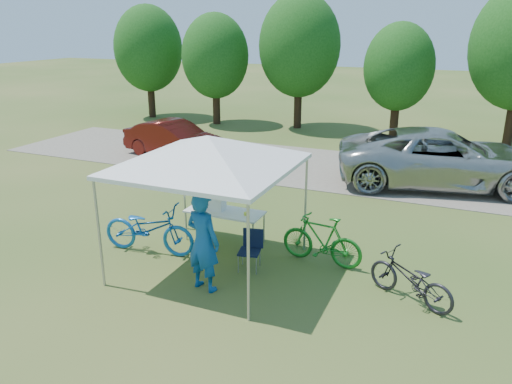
# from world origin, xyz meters

# --- Properties ---
(ground) EXTENTS (100.00, 100.00, 0.00)m
(ground) POSITION_xyz_m (0.00, 0.00, 0.00)
(ground) COLOR #2D5119
(ground) RESTS_ON ground
(gravel_strip) EXTENTS (24.00, 5.00, 0.02)m
(gravel_strip) POSITION_xyz_m (0.00, 8.00, 0.01)
(gravel_strip) COLOR gray
(gravel_strip) RESTS_ON ground
(canopy) EXTENTS (4.53, 4.53, 3.00)m
(canopy) POSITION_xyz_m (0.00, 0.00, 2.65)
(canopy) COLOR #A5A5AA
(canopy) RESTS_ON ground
(treeline) EXTENTS (24.89, 4.28, 6.30)m
(treeline) POSITION_xyz_m (-0.29, 14.05, 3.53)
(treeline) COLOR #382314
(treeline) RESTS_ON ground
(folding_table) EXTENTS (1.76, 0.73, 0.72)m
(folding_table) POSITION_xyz_m (-0.31, 1.25, 0.68)
(folding_table) COLOR white
(folding_table) RESTS_ON ground
(folding_chair) EXTENTS (0.49, 0.50, 0.81)m
(folding_chair) POSITION_xyz_m (0.77, 0.28, 0.47)
(folding_chair) COLOR black
(folding_chair) RESTS_ON ground
(cooler) EXTENTS (0.44, 0.30, 0.32)m
(cooler) POSITION_xyz_m (-0.54, 1.25, 0.88)
(cooler) COLOR white
(cooler) RESTS_ON folding_table
(ice_cream_cup) EXTENTS (0.09, 0.09, 0.07)m
(ice_cream_cup) POSITION_xyz_m (0.23, 1.20, 0.76)
(ice_cream_cup) COLOR yellow
(ice_cream_cup) RESTS_ON folding_table
(cyclist) EXTENTS (0.77, 0.59, 1.91)m
(cyclist) POSITION_xyz_m (0.30, -0.85, 0.96)
(cyclist) COLOR #114C90
(cyclist) RESTS_ON ground
(bike_blue) EXTENTS (2.16, 0.95, 1.10)m
(bike_blue) POSITION_xyz_m (-1.54, 0.07, 0.55)
(bike_blue) COLOR #135BAB
(bike_blue) RESTS_ON ground
(bike_green) EXTENTS (1.78, 0.68, 1.04)m
(bike_green) POSITION_xyz_m (2.02, 1.03, 0.52)
(bike_green) COLOR #1B7A21
(bike_green) RESTS_ON ground
(bike_dark) EXTENTS (1.77, 1.27, 0.88)m
(bike_dark) POSITION_xyz_m (3.88, 0.19, 0.44)
(bike_dark) COLOR black
(bike_dark) RESTS_ON ground
(minivan) EXTENTS (6.64, 4.13, 1.71)m
(minivan) POSITION_xyz_m (3.89, 7.46, 0.88)
(minivan) COLOR #AEAFAA
(minivan) RESTS_ON gravel_strip
(sedan) EXTENTS (4.18, 2.07, 1.32)m
(sedan) POSITION_xyz_m (-5.40, 7.27, 0.68)
(sedan) COLOR #4E110D
(sedan) RESTS_ON gravel_strip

